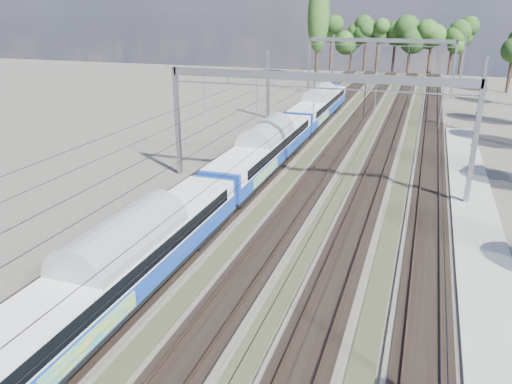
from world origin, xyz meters
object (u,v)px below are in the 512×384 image
(signal_near, at_px, (365,92))
(emu_train, at_px, (265,145))
(signal_far, at_px, (427,88))
(worker, at_px, (394,81))

(signal_near, bearing_deg, emu_train, -124.27)
(signal_near, bearing_deg, signal_far, -1.05)
(signal_near, relative_size, signal_far, 0.88)
(emu_train, bearing_deg, worker, 83.84)
(worker, distance_m, signal_far, 30.79)
(signal_near, distance_m, signal_far, 8.00)
(worker, bearing_deg, signal_far, 168.54)
(emu_train, relative_size, signal_near, 11.97)
(worker, bearing_deg, emu_train, 151.10)
(emu_train, xyz_separation_m, worker, (6.39, 59.18, -1.83))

